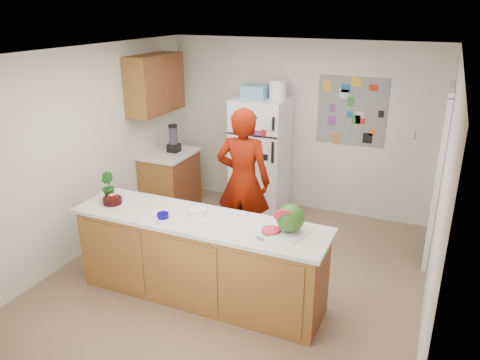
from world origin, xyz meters
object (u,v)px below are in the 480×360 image
at_px(refrigerator, 261,156).
at_px(person, 243,181).
at_px(watermelon, 290,218).
at_px(cherry_bowl, 113,201).

height_order(refrigerator, person, person).
bearing_deg(watermelon, cherry_bowl, -176.52).
xyz_separation_m(refrigerator, person, (0.25, -1.23, 0.07)).
height_order(watermelon, cherry_bowl, watermelon).
xyz_separation_m(refrigerator, watermelon, (1.19, -2.30, 0.22)).
bearing_deg(person, refrigerator, -85.97).
bearing_deg(refrigerator, watermelon, -62.67).
xyz_separation_m(person, watermelon, (0.94, -1.07, 0.15)).
height_order(person, watermelon, person).
xyz_separation_m(refrigerator, cherry_bowl, (-0.77, -2.42, 0.11)).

